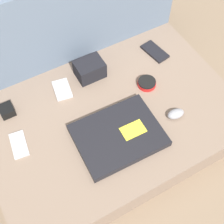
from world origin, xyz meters
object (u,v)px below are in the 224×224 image
(phone_silver, at_px, (155,52))
(phone_small, at_px, (19,145))
(computer_mouse, at_px, (176,114))
(laptop, at_px, (118,135))
(phone_black, at_px, (62,89))
(camera_pouch, at_px, (90,69))
(speaker_puck, at_px, (147,83))
(charger_brick, at_px, (7,110))

(phone_silver, xyz_separation_m, phone_small, (-0.70, -0.15, -0.00))
(computer_mouse, distance_m, phone_small, 0.61)
(laptop, height_order, phone_black, laptop)
(phone_black, relative_size, camera_pouch, 0.93)
(phone_silver, relative_size, phone_small, 1.17)
(phone_small, bearing_deg, camera_pouch, 31.58)
(computer_mouse, bearing_deg, laptop, -179.63)
(speaker_puck, xyz_separation_m, phone_silver, (0.13, 0.14, -0.01))
(laptop, distance_m, phone_small, 0.37)
(charger_brick, bearing_deg, phone_silver, -0.99)
(speaker_puck, bearing_deg, phone_silver, 46.21)
(computer_mouse, height_order, charger_brick, charger_brick)
(camera_pouch, xyz_separation_m, charger_brick, (-0.38, -0.01, -0.02))
(laptop, xyz_separation_m, phone_black, (-0.09, 0.31, -0.01))
(laptop, xyz_separation_m, phone_silver, (0.36, 0.30, -0.01))
(computer_mouse, bearing_deg, phone_small, 169.71)
(speaker_puck, distance_m, phone_silver, 0.19)
(laptop, bearing_deg, phone_silver, 41.19)
(camera_pouch, bearing_deg, laptop, -97.92)
(phone_small, distance_m, charger_brick, 0.16)
(laptop, bearing_deg, speaker_puck, 36.60)
(laptop, relative_size, computer_mouse, 4.42)
(camera_pouch, bearing_deg, phone_small, -155.85)
(laptop, relative_size, speaker_puck, 4.16)
(phone_silver, bearing_deg, camera_pouch, 165.90)
(speaker_puck, height_order, camera_pouch, camera_pouch)
(phone_black, height_order, charger_brick, charger_brick)
(phone_black, relative_size, phone_small, 0.94)
(speaker_puck, height_order, phone_small, speaker_puck)
(phone_black, bearing_deg, speaker_puck, -15.19)
(speaker_puck, relative_size, phone_small, 0.67)
(phone_small, bearing_deg, phone_silver, 19.21)
(speaker_puck, relative_size, phone_black, 0.71)
(computer_mouse, distance_m, camera_pouch, 0.41)
(speaker_puck, bearing_deg, computer_mouse, -85.60)
(phone_silver, xyz_separation_m, camera_pouch, (-0.32, 0.03, 0.03))
(computer_mouse, distance_m, speaker_puck, 0.19)
(phone_black, xyz_separation_m, phone_small, (-0.25, -0.16, -0.00))
(phone_silver, height_order, phone_black, phone_black)
(speaker_puck, distance_m, charger_brick, 0.58)
(speaker_puck, distance_m, phone_black, 0.36)
(charger_brick, bearing_deg, computer_mouse, -30.47)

